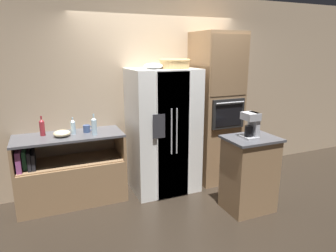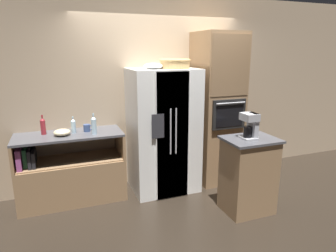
# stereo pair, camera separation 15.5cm
# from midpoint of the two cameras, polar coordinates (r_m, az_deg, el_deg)

# --- Properties ---
(ground_plane) EXTENTS (20.00, 20.00, 0.00)m
(ground_plane) POSITION_cam_midpoint_polar(r_m,az_deg,el_deg) (4.61, -0.78, -11.60)
(ground_plane) COLOR black
(wall_back) EXTENTS (12.00, 0.06, 2.80)m
(wall_back) POSITION_cam_midpoint_polar(r_m,az_deg,el_deg) (4.60, -2.93, 6.63)
(wall_back) COLOR tan
(wall_back) RESTS_ON ground_plane
(counter_left) EXTENTS (1.38, 0.58, 0.94)m
(counter_left) POSITION_cam_midpoint_polar(r_m,az_deg,el_deg) (4.30, -19.01, -9.29)
(counter_left) COLOR #93704C
(counter_left) RESTS_ON ground_plane
(refrigerator) EXTENTS (0.93, 0.77, 1.77)m
(refrigerator) POSITION_cam_midpoint_polar(r_m,az_deg,el_deg) (4.30, -1.95, -0.92)
(refrigerator) COLOR white
(refrigerator) RESTS_ON ground_plane
(wall_oven) EXTENTS (0.64, 0.74, 2.27)m
(wall_oven) POSITION_cam_midpoint_polar(r_m,az_deg,el_deg) (4.65, 8.05, 3.32)
(wall_oven) COLOR #93704C
(wall_oven) RESTS_ON ground_plane
(island_counter) EXTENTS (0.64, 0.50, 0.97)m
(island_counter) POSITION_cam_midpoint_polar(r_m,az_deg,el_deg) (3.96, 14.10, -8.82)
(island_counter) COLOR #93704C
(island_counter) RESTS_ON ground_plane
(wicker_basket) EXTENTS (0.42, 0.42, 0.13)m
(wicker_basket) POSITION_cam_midpoint_polar(r_m,az_deg,el_deg) (4.16, 0.22, 11.86)
(wicker_basket) COLOR tan
(wicker_basket) RESTS_ON refrigerator
(fruit_bowl) EXTENTS (0.26, 0.26, 0.08)m
(fruit_bowl) POSITION_cam_midpoint_polar(r_m,az_deg,el_deg) (4.05, -3.95, 11.33)
(fruit_bowl) COLOR white
(fruit_bowl) RESTS_ON refrigerator
(bottle_tall) EXTENTS (0.06, 0.06, 0.23)m
(bottle_tall) POSITION_cam_midpoint_polar(r_m,az_deg,el_deg) (4.11, -18.65, -0.13)
(bottle_tall) COLOR silver
(bottle_tall) RESTS_ON counter_left
(bottle_short) EXTENTS (0.06, 0.06, 0.26)m
(bottle_short) POSITION_cam_midpoint_polar(r_m,az_deg,el_deg) (4.18, -23.84, -0.19)
(bottle_short) COLOR maroon
(bottle_short) RESTS_ON counter_left
(bottle_wide) EXTENTS (0.07, 0.07, 0.28)m
(bottle_wide) POSITION_cam_midpoint_polar(r_m,az_deg,el_deg) (3.99, -14.98, 0.05)
(bottle_wide) COLOR silver
(bottle_wide) RESTS_ON counter_left
(mug) EXTENTS (0.13, 0.09, 0.10)m
(mug) POSITION_cam_midpoint_polar(r_m,az_deg,el_deg) (4.16, -16.23, -0.50)
(mug) COLOR #384C7A
(mug) RESTS_ON counter_left
(mixing_bowl) EXTENTS (0.21, 0.21, 0.08)m
(mixing_bowl) POSITION_cam_midpoint_polar(r_m,az_deg,el_deg) (4.06, -20.60, -1.33)
(mixing_bowl) COLOR beige
(mixing_bowl) RESTS_ON counter_left
(coffee_maker) EXTENTS (0.17, 0.20, 0.32)m
(coffee_maker) POSITION_cam_midpoint_polar(r_m,az_deg,el_deg) (3.74, 14.46, 0.35)
(coffee_maker) COLOR #B2B2B7
(coffee_maker) RESTS_ON island_counter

